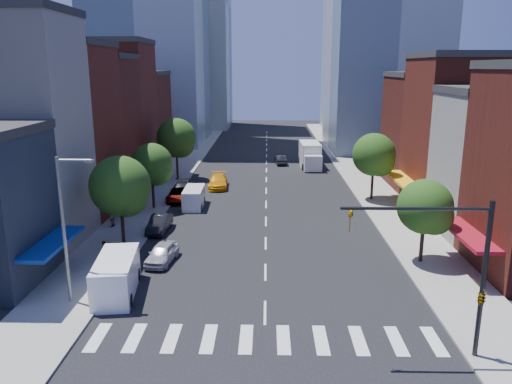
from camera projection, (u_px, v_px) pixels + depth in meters
The scene contains 31 objects.
ground at pixel (265, 313), 29.54m from camera, with size 220.00×220.00×0.00m, color black.
sidewalk_left at pixel (176, 172), 68.58m from camera, with size 5.00×120.00×0.15m, color gray.
sidewalk_right at pixel (358, 173), 68.04m from camera, with size 5.00×120.00×0.15m, color gray.
crosswalk at pixel (265, 339), 26.63m from camera, with size 19.00×3.00×0.01m, color silver.
bldg_left_1 at pixel (1, 134), 39.44m from camera, with size 12.00×8.00×18.00m, color #BAB6AC.
bldg_left_2 at pixel (48, 133), 47.92m from camera, with size 12.00×9.00×16.00m, color #5C1F15.
bldg_left_3 at pixel (81, 128), 56.29m from camera, with size 12.00×8.00×15.00m, color #4B1812.
bldg_left_4 at pixel (104, 112), 64.29m from camera, with size 12.00×9.00×17.00m, color #5C1F15.
bldg_left_5 at pixel (125, 120), 73.99m from camera, with size 12.00×10.00×13.00m, color #4B1812.
bldg_right_2 at pixel (473, 134), 50.53m from camera, with size 12.00×10.00×15.00m, color #5C1F15.
bldg_right_3 at pixel (439, 132), 60.47m from camera, with size 12.00×10.00×13.00m, color #4B1812.
tower_far_w at pixel (190, 5), 115.23m from camera, with size 18.00×18.00×56.00m, color #9EA5AD.
traffic_signal at pixel (472, 281), 23.95m from camera, with size 7.24×2.24×8.00m.
streetlight at pixel (66, 221), 29.48m from camera, with size 2.25×0.25×9.00m.
tree_left_near at pixel (122, 188), 39.19m from camera, with size 4.80×4.80×7.30m.
tree_left_mid at pixel (153, 166), 49.94m from camera, with size 4.20×4.20×6.65m.
tree_left_far at pixel (177, 139), 63.35m from camera, with size 5.00×5.00×7.75m.
tree_right_near at pixel (427, 209), 35.95m from camera, with size 4.00×4.00×6.20m.
tree_right_far at pixel (375, 156), 53.24m from camera, with size 4.60×4.60×7.20m.
parked_car_front at pixel (162, 253), 36.98m from camera, with size 1.68×4.17×1.42m, color #B1B1B6.
parked_car_second at pixel (159, 224), 43.98m from camera, with size 1.52×4.35×1.43m, color black.
parked_car_third at pixel (178, 195), 53.92m from camera, with size 2.25×4.88×1.36m, color #999999.
parked_car_rear at pixel (183, 189), 56.30m from camera, with size 2.11×5.18×1.50m, color black.
cargo_van_near at pixel (116, 277), 31.61m from camera, with size 2.99×5.96×2.44m.
cargo_van_far at pixel (194, 198), 51.54m from camera, with size 2.02×4.76×2.01m.
taxi at pixel (218, 181), 60.02m from camera, with size 2.18×5.36×1.56m, color orange.
traffic_car_oncoming at pixel (281, 160), 74.54m from camera, with size 1.44×4.14×1.36m, color black.
traffic_car_far at pixel (312, 155), 78.64m from camera, with size 1.56×3.87×1.32m, color #999999.
box_truck at pixel (310, 155), 72.51m from camera, with size 2.94×8.81×3.52m.
pedestrian_near at pixel (105, 253), 36.19m from camera, with size 0.65×0.43×1.79m, color #999999.
pedestrian_far at pixel (111, 218), 44.77m from camera, with size 0.76×0.59×1.56m, color #999999.
Camera 1 is at (0.06, -26.92, 14.13)m, focal length 35.00 mm.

